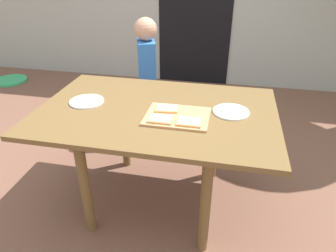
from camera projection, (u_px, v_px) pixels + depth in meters
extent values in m
plane|color=brown|center=(158.00, 199.00, 2.16)|extent=(16.00, 16.00, 0.00)
cube|color=black|center=(196.00, 3.00, 3.65)|extent=(0.90, 0.02, 2.00)
cube|color=brown|center=(157.00, 111.00, 1.82)|extent=(1.41, 0.92, 0.03)
cylinder|color=brown|center=(85.00, 187.00, 1.76)|extent=(0.06, 0.06, 0.68)
cylinder|color=brown|center=(205.00, 205.00, 1.63)|extent=(0.06, 0.06, 0.68)
cylinder|color=brown|center=(124.00, 128.00, 2.35)|extent=(0.06, 0.06, 0.68)
cylinder|color=brown|center=(215.00, 138.00, 2.22)|extent=(0.06, 0.06, 0.68)
cube|color=tan|center=(177.00, 116.00, 1.72)|extent=(0.36, 0.28, 0.01)
cube|color=#E9A863|center=(189.00, 122.00, 1.63)|extent=(0.13, 0.10, 0.01)
cube|color=beige|center=(189.00, 121.00, 1.63)|extent=(0.12, 0.09, 0.00)
cube|color=#E9A863|center=(161.00, 119.00, 1.66)|extent=(0.13, 0.10, 0.01)
cube|color=beige|center=(161.00, 118.00, 1.66)|extent=(0.12, 0.09, 0.00)
cube|color=#E9A863|center=(167.00, 109.00, 1.78)|extent=(0.14, 0.11, 0.01)
cube|color=beige|center=(167.00, 108.00, 1.77)|extent=(0.13, 0.10, 0.00)
cylinder|color=white|center=(231.00, 112.00, 1.77)|extent=(0.21, 0.21, 0.01)
cylinder|color=white|center=(87.00, 101.00, 1.89)|extent=(0.21, 0.21, 0.01)
cylinder|color=#3C304E|center=(148.00, 107.00, 2.86)|extent=(0.09, 0.09, 0.52)
cylinder|color=#3C304E|center=(149.00, 113.00, 2.74)|extent=(0.09, 0.09, 0.52)
cube|color=blue|center=(147.00, 63.00, 2.58)|extent=(0.21, 0.27, 0.37)
sphere|color=tan|center=(146.00, 29.00, 2.44)|extent=(0.18, 0.18, 0.18)
cylinder|color=#3BC274|center=(10.00, 80.00, 4.13)|extent=(0.42, 0.42, 0.03)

